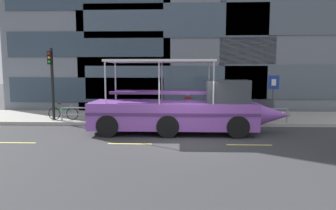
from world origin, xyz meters
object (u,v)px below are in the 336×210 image
object	(u,v)px
pedestrian_mid_left	(188,103)
leaned_bicycle	(63,113)
duck_tour_boat	(184,110)
traffic_light_pole	(52,77)
pedestrian_near_bow	(234,103)
parking_sign	(273,90)

from	to	relation	value
pedestrian_mid_left	leaned_bicycle	bearing A→B (deg)	-176.30
leaned_bicycle	duck_tour_boat	distance (m)	7.32
traffic_light_pole	duck_tour_boat	xyz separation A→B (m)	(7.43, -2.46, -1.53)
pedestrian_near_bow	parking_sign	bearing A→B (deg)	-8.97
parking_sign	pedestrian_near_bow	xyz separation A→B (m)	(-2.11, 0.33, -0.75)
leaned_bicycle	pedestrian_mid_left	distance (m)	7.15
pedestrian_near_bow	duck_tour_boat	bearing A→B (deg)	-134.05
parking_sign	duck_tour_boat	bearing A→B (deg)	-152.17
traffic_light_pole	pedestrian_mid_left	xyz separation A→B (m)	(7.69, 0.49, -1.53)
leaned_bicycle	traffic_light_pole	bearing A→B (deg)	-176.93
pedestrian_near_bow	pedestrian_mid_left	xyz separation A→B (m)	(-2.60, 0.00, -0.04)
traffic_light_pole	pedestrian_near_bow	size ratio (longest dim) A/B	2.53
traffic_light_pole	parking_sign	xyz separation A→B (m)	(12.39, 0.16, -0.74)
pedestrian_mid_left	traffic_light_pole	bearing A→B (deg)	-176.35
duck_tour_boat	pedestrian_near_bow	xyz separation A→B (m)	(2.85, 2.95, 0.04)
duck_tour_boat	pedestrian_mid_left	xyz separation A→B (m)	(0.25, 2.95, 0.01)
leaned_bicycle	pedestrian_mid_left	world-z (taller)	pedestrian_mid_left
traffic_light_pole	leaned_bicycle	bearing A→B (deg)	3.07
duck_tour_boat	leaned_bicycle	bearing A→B (deg)	160.06
parking_sign	leaned_bicycle	xyz separation A→B (m)	(-11.82, -0.13, -1.35)
parking_sign	pedestrian_near_bow	distance (m)	2.26
parking_sign	pedestrian_near_bow	size ratio (longest dim) A/B	1.58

